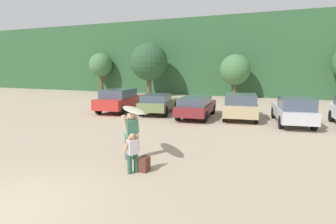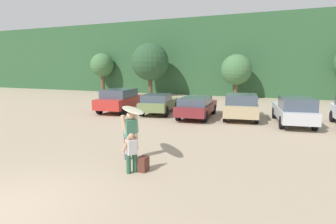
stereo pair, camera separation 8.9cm
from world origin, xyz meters
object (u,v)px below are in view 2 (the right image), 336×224
at_px(parked_car_tan, 241,106).
at_px(parked_car_olive_green, 159,103).
at_px(parked_car_maroon, 197,106).
at_px(backpack_dropped, 144,164).
at_px(parked_car_silver, 294,110).
at_px(person_adult, 130,133).
at_px(parked_car_red, 120,100).
at_px(surfboard_cream, 132,110).
at_px(person_child, 132,151).

bearing_deg(parked_car_tan, parked_car_olive_green, 83.50).
relative_size(parked_car_maroon, backpack_dropped, 10.88).
relative_size(parked_car_silver, person_adult, 3.05).
relative_size(parked_car_maroon, parked_car_silver, 0.98).
relative_size(parked_car_red, parked_car_silver, 0.95).
distance_m(parked_car_maroon, parked_car_tan, 2.72).
relative_size(parked_car_olive_green, surfboard_cream, 2.41).
height_order(parked_car_olive_green, backpack_dropped, parked_car_olive_green).
bearing_deg(parked_car_silver, person_child, 146.00).
xyz_separation_m(parked_car_maroon, person_adult, (0.31, -8.68, 0.19)).
height_order(parked_car_maroon, backpack_dropped, parked_car_maroon).
distance_m(parked_car_maroon, surfboard_cream, 8.72).
xyz_separation_m(person_adult, backpack_dropped, (0.96, -0.87, -0.70)).
distance_m(parked_car_silver, person_child, 10.76).
bearing_deg(parked_car_olive_green, parked_car_tan, -98.46).
bearing_deg(parked_car_tan, parked_car_red, 84.72).
relative_size(parked_car_maroon, person_child, 4.03).
bearing_deg(parked_car_tan, backpack_dropped, 164.20).
xyz_separation_m(person_adult, person_child, (0.70, -1.13, -0.24)).
xyz_separation_m(person_child, surfboard_cream, (-0.62, 1.15, 1.04)).
height_order(parked_car_red, parked_car_olive_green, parked_car_red).
distance_m(parked_car_silver, backpack_dropped, 10.43).
bearing_deg(surfboard_cream, parked_car_maroon, -40.47).
height_order(parked_car_olive_green, parked_car_silver, parked_car_silver).
height_order(parked_car_tan, person_child, parked_car_tan).
bearing_deg(parked_car_maroon, person_child, -179.16).
distance_m(parked_car_olive_green, parked_car_maroon, 2.92).
height_order(parked_car_red, parked_car_silver, parked_car_red).
height_order(parked_car_maroon, parked_car_silver, parked_car_silver).
height_order(parked_car_olive_green, person_adult, person_adult).
height_order(parked_car_red, backpack_dropped, parked_car_red).
height_order(parked_car_maroon, surfboard_cream, surfboard_cream).
distance_m(parked_car_red, parked_car_maroon, 5.79).
bearing_deg(person_child, surfboard_cream, -28.07).
relative_size(person_adult, person_child, 1.34).
bearing_deg(parked_car_red, parked_car_olive_green, -91.34).
xyz_separation_m(parked_car_olive_green, parked_car_maroon, (2.88, -0.50, -0.01)).
distance_m(parked_car_red, parked_car_tan, 8.43).
relative_size(parked_car_olive_green, parked_car_maroon, 0.94).
xyz_separation_m(parked_car_maroon, parked_car_silver, (5.59, -0.07, 0.08)).
xyz_separation_m(parked_car_tan, person_child, (-1.63, -10.46, -0.11)).
relative_size(parked_car_red, person_adult, 2.88).
relative_size(person_child, backpack_dropped, 2.70).
distance_m(parked_car_tan, backpack_dropped, 10.31).
bearing_deg(surfboard_cream, person_child, 165.11).
relative_size(parked_car_red, backpack_dropped, 10.47).
bearing_deg(parked_car_maroon, surfboard_cream, 177.57).
bearing_deg(parked_car_maroon, parked_car_tan, -81.02).
height_order(parked_car_red, parked_car_maroon, parked_car_red).
relative_size(person_adult, surfboard_cream, 0.85).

